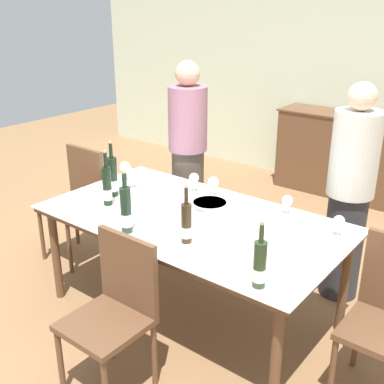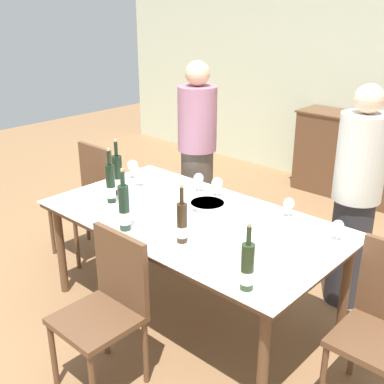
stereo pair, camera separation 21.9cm
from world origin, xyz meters
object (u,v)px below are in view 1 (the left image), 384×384
wine_glass_3 (194,179)px  person_host (188,158)px  chair_near_front (116,305)px  wine_glass_4 (287,201)px  ice_bucket (210,215)px  wine_glass_0 (131,175)px  person_guest_left (349,196)px  chair_left_end (78,196)px  wine_bottle_3 (186,224)px  sideboard_cabinet (347,156)px  wine_glass_2 (125,167)px  wine_bottle_4 (260,265)px  wine_glass_5 (213,183)px  wine_glass_1 (339,222)px  wine_bottle_2 (112,178)px  dining_table (192,225)px  wine_bottle_0 (126,211)px  wine_bottle_1 (107,186)px

wine_glass_3 → person_host: (-0.42, 0.45, -0.03)m
chair_near_front → wine_glass_4: bearing=71.9°
ice_bucket → person_host: person_host is taller
wine_glass_0 → person_guest_left: size_ratio=0.10×
chair_left_end → person_guest_left: size_ratio=0.59×
person_guest_left → wine_bottle_3: bearing=-114.1°
wine_glass_4 → chair_near_front: chair_near_front is taller
sideboard_cabinet → chair_near_front: size_ratio=1.76×
wine_glass_2 → wine_glass_3: bearing=13.3°
wine_bottle_3 → person_guest_left: (0.53, 1.19, -0.07)m
wine_glass_0 → wine_bottle_4: bearing=-21.5°
wine_glass_5 → person_host: person_host is taller
wine_bottle_3 → wine_glass_1: 0.92m
ice_bucket → wine_bottle_2: bearing=177.9°
wine_glass_3 → chair_near_front: 1.25m
dining_table → person_guest_left: 1.15m
wine_bottle_2 → person_host: 0.88m
dining_table → wine_glass_1: wine_glass_1 is taller
person_guest_left → wine_glass_4: bearing=-118.6°
wine_bottle_4 → wine_bottle_3: bearing=165.7°
wine_glass_0 → wine_glass_3: (0.42, 0.24, -0.01)m
dining_table → wine_glass_2: size_ratio=12.77×
sideboard_cabinet → wine_glass_1: (0.90, -2.54, 0.38)m
wine_bottle_3 → wine_glass_3: bearing=124.7°
wine_bottle_2 → wine_glass_2: size_ratio=2.64×
wine_glass_4 → wine_bottle_0: bearing=-127.8°
wine_glass_4 → person_guest_left: 0.53m
wine_bottle_2 → wine_glass_2: 0.33m
wine_bottle_0 → person_guest_left: person_guest_left is taller
chair_near_front → person_host: 1.80m
sideboard_cabinet → ice_bucket: size_ratio=7.32×
wine_bottle_1 → wine_glass_2: bearing=121.0°
wine_bottle_3 → wine_glass_5: bearing=113.6°
wine_bottle_0 → chair_left_end: wine_bottle_0 is taller
wine_bottle_2 → wine_glass_5: 0.73m
ice_bucket → wine_glass_5: size_ratio=1.46×
wine_bottle_3 → person_guest_left: size_ratio=0.23×
wine_glass_4 → wine_glass_1: bearing=-14.0°
person_guest_left → wine_bottle_0: bearing=-124.8°
wine_glass_2 → wine_glass_5: bearing=12.2°
dining_table → wine_glass_4: (0.47, 0.43, 0.15)m
wine_bottle_0 → wine_bottle_3: 0.40m
person_host → wine_glass_0: bearing=-90.0°
wine_bottle_0 → wine_glass_4: wine_bottle_0 is taller
sideboard_cabinet → wine_glass_4: bearing=-78.3°
wine_glass_1 → wine_glass_3: bearing=178.0°
wine_bottle_1 → wine_bottle_4: wine_bottle_1 is taller
wine_bottle_4 → wine_glass_4: (-0.30, 0.87, -0.03)m
wine_glass_5 → wine_bottle_2: bearing=-142.8°
wine_glass_5 → person_host: 0.72m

